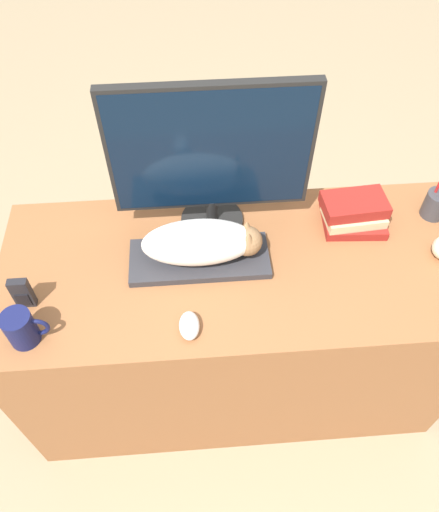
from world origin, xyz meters
TOP-DOWN VIEW (x-y plane):
  - ground_plane at (0.00, 0.00)m, footprint 12.00×12.00m
  - desk at (0.00, 0.31)m, footprint 1.48×0.62m
  - keyboard at (-0.12, 0.33)m, footprint 0.43×0.17m
  - cat at (-0.10, 0.33)m, footprint 0.36×0.14m
  - monitor at (-0.07, 0.49)m, footprint 0.59×0.20m
  - computer_mouse at (-0.16, 0.09)m, footprint 0.06×0.09m
  - coffee_mug at (-0.61, 0.10)m, footprint 0.12×0.08m
  - pen_cup at (0.66, 0.47)m, footprint 0.08×0.08m
  - phone at (-0.62, 0.21)m, footprint 0.05×0.03m
  - book_stack at (0.39, 0.45)m, footprint 0.22×0.18m

SIDE VIEW (x-z plane):
  - ground_plane at x=0.00m, z-range 0.00..0.00m
  - desk at x=0.00m, z-range 0.00..0.77m
  - keyboard at x=-0.12m, z-range 0.77..0.79m
  - computer_mouse at x=-0.16m, z-range 0.77..0.81m
  - book_stack at x=0.39m, z-range 0.76..0.87m
  - pen_cup at x=0.66m, z-range 0.72..0.92m
  - phone at x=-0.62m, z-range 0.77..0.88m
  - coffee_mug at x=-0.61m, z-range 0.77..0.88m
  - cat at x=-0.10m, z-range 0.79..0.93m
  - monitor at x=-0.07m, z-range 0.79..1.30m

